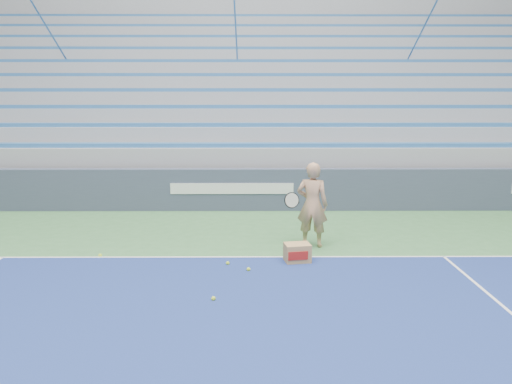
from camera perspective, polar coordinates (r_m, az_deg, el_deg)
sponsor_barrier at (r=13.13m, az=-2.72°, el=0.30°), size 30.00×0.32×1.10m
bleachers at (r=18.63m, az=-2.05°, el=9.02°), size 31.00×9.15×7.30m
tennis_player at (r=9.92m, az=6.43°, el=-1.45°), size 0.96×0.90×1.70m
ball_box at (r=9.12m, az=4.74°, el=-6.94°), size 0.50×0.42×0.34m
tennis_ball_0 at (r=7.51m, az=-4.89°, el=-12.05°), size 0.07×0.07×0.07m
tennis_ball_1 at (r=9.83m, az=-17.38°, el=-6.92°), size 0.07×0.07×0.07m
tennis_ball_2 at (r=8.98m, az=-3.25°, el=-8.13°), size 0.07×0.07×0.07m
tennis_ball_3 at (r=8.66m, az=-0.87°, el=-8.83°), size 0.07×0.07×0.07m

